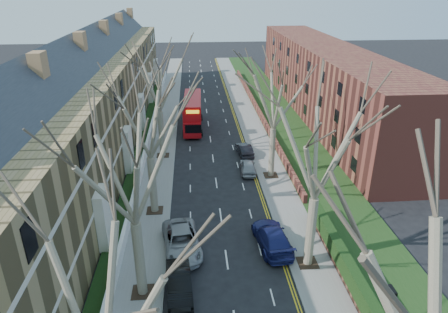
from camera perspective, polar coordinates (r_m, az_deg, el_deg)
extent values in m
cube|color=slate|center=(56.62, -8.35, 4.56)|extent=(3.00, 102.00, 0.12)
cube|color=slate|center=(57.06, 3.79, 4.92)|extent=(3.00, 102.00, 0.12)
cube|color=olive|center=(48.78, -18.44, 6.51)|extent=(9.00, 78.00, 10.00)
cube|color=#292C32|center=(47.46, -19.40, 13.42)|extent=(4.67, 78.00, 4.67)
cube|color=silver|center=(48.35, -13.08, 5.10)|extent=(0.12, 78.00, 0.35)
cube|color=silver|center=(47.38, -13.47, 9.11)|extent=(0.12, 78.00, 0.35)
cube|color=brown|center=(62.11, 14.13, 10.57)|extent=(8.00, 54.00, 10.00)
cube|color=brown|center=(60.91, 4.87, 6.63)|extent=(0.35, 54.00, 0.90)
cube|color=black|center=(25.72, 20.43, -20.14)|extent=(0.70, 24.00, 1.20)
cube|color=white|center=(49.11, -10.81, 2.01)|extent=(0.30, 78.00, 1.00)
cube|color=#1A3814|center=(57.84, 8.23, 5.08)|extent=(6.00, 102.00, 0.06)
cube|color=black|center=(16.66, 22.86, -17.29)|extent=(0.18, 0.50, 0.22)
cylinder|color=#6B644D|center=(26.05, -11.99, -14.16)|extent=(0.64, 0.64, 5.25)
cube|color=#2D2116|center=(27.72, -11.51, -18.42)|extent=(1.40, 1.40, 0.05)
cylinder|color=#6B644D|center=(34.48, -10.14, -4.01)|extent=(0.64, 0.64, 5.07)
cube|color=#2D2116|center=(35.71, -9.84, -7.59)|extent=(1.40, 1.40, 0.05)
cylinder|color=#6B644D|center=(45.37, -8.91, 3.18)|extent=(0.60, 0.60, 5.25)
cube|color=#2D2116|center=(46.35, -8.71, 0.16)|extent=(1.40, 1.40, 0.05)
cylinder|color=#6B644D|center=(28.49, 12.27, -10.51)|extent=(0.64, 0.64, 5.25)
cube|color=#2D2116|center=(30.02, 11.83, -14.63)|extent=(1.40, 1.40, 0.05)
cylinder|color=#6B644D|center=(40.45, 6.86, 0.54)|extent=(0.60, 0.60, 5.07)
cube|color=#2D2116|center=(41.51, 6.69, -2.65)|extent=(1.40, 1.40, 0.05)
cube|color=#A90C11|center=(54.61, -4.47, 5.44)|extent=(2.53, 10.02, 1.99)
cube|color=#A90C11|center=(54.04, -4.53, 7.35)|extent=(2.51, 9.53, 1.81)
cube|color=black|center=(54.48, -4.48, 5.85)|extent=(2.53, 9.23, 0.82)
cube|color=black|center=(54.01, -4.53, 7.45)|extent=(2.52, 9.03, 0.82)
imported|color=black|center=(27.02, -6.45, -17.62)|extent=(1.90, 4.60, 1.48)
imported|color=gray|center=(30.51, -6.05, -11.94)|extent=(3.37, 5.97, 1.57)
imported|color=navy|center=(30.95, 6.90, -11.38)|extent=(2.73, 5.68, 1.59)
imported|color=gray|center=(41.89, 3.43, -1.46)|extent=(1.74, 3.97, 1.33)
imported|color=black|center=(46.08, 2.92, 1.00)|extent=(1.85, 4.17, 1.33)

